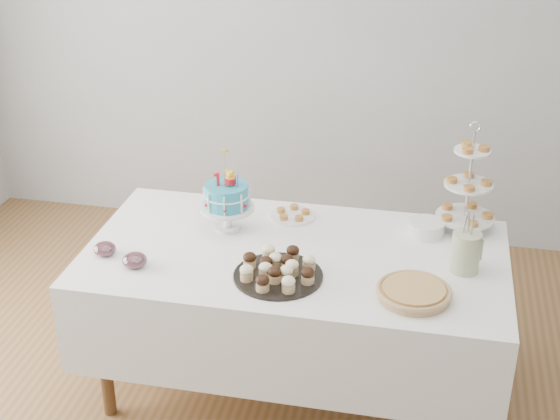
% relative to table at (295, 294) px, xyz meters
% --- Properties ---
extents(walls, '(5.04, 4.04, 2.70)m').
position_rel_table_xyz_m(walls, '(0.00, -0.30, 0.81)').
color(walls, '#95989A').
rests_on(walls, floor).
extents(table, '(1.92, 1.02, 0.77)m').
position_rel_table_xyz_m(table, '(0.00, 0.00, 0.00)').
color(table, white).
rests_on(table, floor).
extents(birthday_cake, '(0.26, 0.26, 0.40)m').
position_rel_table_xyz_m(birthday_cake, '(-0.36, 0.16, 0.34)').
color(birthday_cake, white).
rests_on(birthday_cake, table).
extents(cupcake_tray, '(0.39, 0.39, 0.09)m').
position_rel_table_xyz_m(cupcake_tray, '(-0.03, -0.23, 0.27)').
color(cupcake_tray, black).
rests_on(cupcake_tray, table).
extents(pie, '(0.31, 0.31, 0.05)m').
position_rel_table_xyz_m(pie, '(0.55, -0.27, 0.26)').
color(pie, tan).
rests_on(pie, table).
extents(tiered_stand, '(0.28, 0.28, 0.55)m').
position_rel_table_xyz_m(tiered_stand, '(0.75, 0.40, 0.45)').
color(tiered_stand, silver).
rests_on(tiered_stand, table).
extents(plate_stack, '(0.17, 0.17, 0.07)m').
position_rel_table_xyz_m(plate_stack, '(0.58, 0.30, 0.26)').
color(plate_stack, white).
rests_on(plate_stack, table).
extents(pastry_plate, '(0.22, 0.22, 0.03)m').
position_rel_table_xyz_m(pastry_plate, '(-0.08, 0.35, 0.24)').
color(pastry_plate, white).
rests_on(pastry_plate, table).
extents(jam_bowl_a, '(0.11, 0.11, 0.07)m').
position_rel_table_xyz_m(jam_bowl_a, '(-0.67, -0.27, 0.26)').
color(jam_bowl_a, silver).
rests_on(jam_bowl_a, table).
extents(jam_bowl_b, '(0.10, 0.10, 0.06)m').
position_rel_table_xyz_m(jam_bowl_b, '(-0.84, -0.20, 0.26)').
color(jam_bowl_b, silver).
rests_on(jam_bowl_b, table).
extents(utensil_pitcher, '(0.13, 0.13, 0.28)m').
position_rel_table_xyz_m(utensil_pitcher, '(0.75, -0.01, 0.33)').
color(utensil_pitcher, beige).
rests_on(utensil_pitcher, table).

